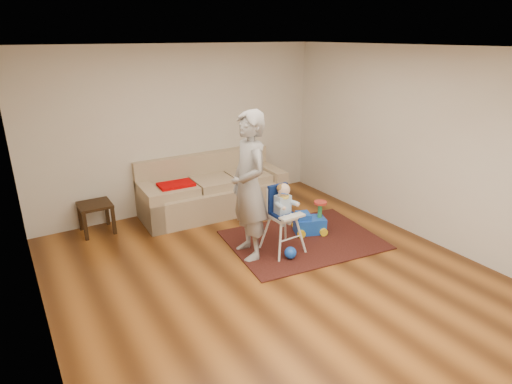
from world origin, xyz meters
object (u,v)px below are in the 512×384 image
sofa (212,185)px  ride_on_toy (310,217)px  side_table (96,218)px  high_chair (283,219)px  adult (249,187)px  toy_ball (290,253)px

sofa → ride_on_toy: bearing=-58.8°
sofa → side_table: 1.88m
side_table → sofa: bearing=-5.3°
ride_on_toy → high_chair: high_chair is taller
sofa → high_chair: size_ratio=2.44×
sofa → adult: (-0.26, -1.65, 0.52)m
adult → sofa: bearing=178.1°
toy_ball → high_chair: bearing=79.9°
sofa → ride_on_toy: 1.78m
side_table → high_chair: size_ratio=0.46×
high_chair → adult: 0.69m
sofa → toy_ball: (0.14, -2.05, -0.36)m
high_chair → adult: (-0.44, 0.15, 0.51)m
toy_ball → adult: (-0.40, 0.40, 0.89)m
sofa → ride_on_toy: (0.85, -1.55, -0.20)m
high_chair → sofa: bearing=93.7°
side_table → toy_ball: side_table is taller
ride_on_toy → adult: 1.33m
side_table → high_chair: high_chair is taller
side_table → adult: 2.54m
side_table → adult: adult is taller
sofa → ride_on_toy: sofa is taller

